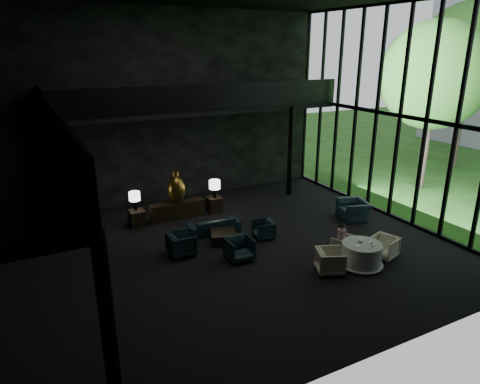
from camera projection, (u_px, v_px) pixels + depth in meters
name	position (u px, v px, depth m)	size (l,w,h in m)	color
floor	(235.00, 250.00, 14.23)	(14.00, 12.00, 0.02)	black
wall_back	(171.00, 108.00, 18.01)	(14.00, 0.04, 8.00)	black
wall_front	(379.00, 185.00, 7.90)	(14.00, 0.04, 8.00)	black
curtain_wall	(400.00, 116.00, 15.97)	(0.20, 12.00, 8.00)	black
mezzanine_left	(13.00, 152.00, 10.35)	(2.00, 12.00, 0.25)	black
mezzanine_back	(202.00, 109.00, 17.60)	(12.00, 2.00, 0.25)	black
railing_left	(54.00, 124.00, 10.59)	(0.06, 12.00, 1.00)	black
railing_back	(211.00, 97.00, 16.57)	(12.00, 0.06, 1.00)	black
column_sw	(110.00, 347.00, 6.62)	(0.24, 0.24, 4.00)	black
column_nw	(50.00, 170.00, 16.23)	(0.24, 0.24, 4.00)	black
column_ne	(290.00, 152.00, 19.05)	(0.24, 0.24, 4.00)	black
tree_near	(435.00, 76.00, 19.02)	(4.80, 4.80, 7.65)	#382D23
tree_far	(470.00, 56.00, 22.64)	(5.60, 5.60, 8.80)	#382D23
console	(177.00, 210.00, 16.83)	(2.13, 0.48, 0.68)	black
bronze_urn	(176.00, 189.00, 16.53)	(0.69, 0.69, 1.29)	#AA933E
side_table_left	(137.00, 218.00, 16.13)	(0.55, 0.55, 0.61)	black
table_lamp_left	(135.00, 197.00, 15.98)	(0.42, 0.42, 0.70)	black
side_table_right	(214.00, 204.00, 17.55)	(0.56, 0.56, 0.61)	black
table_lamp_right	(215.00, 185.00, 17.21)	(0.45, 0.45, 0.75)	black
sofa	(214.00, 224.00, 15.55)	(1.71, 0.50, 0.67)	#14202E
lounge_armchair_west	(181.00, 242.00, 13.81)	(0.87, 0.81, 0.90)	#13222F
lounge_armchair_east	(263.00, 230.00, 15.08)	(0.62, 0.58, 0.64)	black
lounge_armchair_south	(239.00, 247.00, 13.48)	(0.83, 0.78, 0.85)	black
window_armchair	(354.00, 206.00, 16.69)	(1.23, 0.80, 1.08)	#162231
coffee_table	(223.00, 237.00, 14.78)	(0.86, 0.86, 0.38)	black
dining_table	(361.00, 256.00, 13.13)	(1.37, 1.37, 0.75)	white
dining_chair_north	(344.00, 245.00, 13.87)	(0.62, 0.58, 0.63)	beige
dining_chair_east	(384.00, 246.00, 13.67)	(0.75, 0.70, 0.77)	beige
dining_chair_west	(330.00, 259.00, 12.74)	(0.81, 0.76, 0.83)	beige
child	(342.00, 233.00, 13.77)	(0.29, 0.29, 0.61)	#EEA0CB
plate_a	(358.00, 246.00, 12.83)	(0.23, 0.23, 0.01)	white
plate_b	(361.00, 239.00, 13.32)	(0.20, 0.20, 0.01)	white
saucer	(372.00, 244.00, 12.99)	(0.17, 0.17, 0.01)	white
coffee_cup	(372.00, 242.00, 13.01)	(0.09, 0.09, 0.07)	white
cereal_bowl	(361.00, 241.00, 13.09)	(0.16, 0.16, 0.08)	white
cream_pot	(373.00, 246.00, 12.79)	(0.05, 0.05, 0.06)	#99999E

